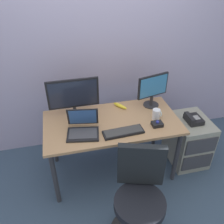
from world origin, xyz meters
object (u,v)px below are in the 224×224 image
desk_phone (193,119)px  keyboard (123,132)px  office_chair (139,201)px  monitor_side (153,89)px  laptop (83,128)px  monitor_main (73,96)px  banana (120,106)px  trackball_mouse (157,124)px  file_cabinet (188,140)px  coffee_mug (156,114)px

desk_phone → keyboard: size_ratio=0.48×
keyboard → office_chair: bearing=-91.1°
monitor_side → laptop: monitor_side is taller
office_chair → monitor_main: bearing=112.7°
office_chair → keyboard: size_ratio=2.27×
desk_phone → monitor_side: 0.59m
keyboard → banana: banana is taller
trackball_mouse → banana: (-0.28, 0.43, -0.00)m
laptop → keyboard: bearing=-15.6°
monitor_main → trackball_mouse: (0.81, -0.39, -0.23)m
monitor_side → trackball_mouse: bearing=-102.0°
trackball_mouse → banana: bearing=123.3°
laptop → office_chair: bearing=-61.5°
file_cabinet → desk_phone: (-0.01, -0.02, 0.33)m
desk_phone → monitor_main: 1.39m
office_chair → monitor_side: bearing=65.1°
banana → monitor_side: bearing=-6.7°
file_cabinet → office_chair: office_chair is taller
file_cabinet → coffee_mug: coffee_mug is taller
monitor_side → office_chair: bearing=-114.9°
monitor_main → coffee_mug: bearing=-17.6°
file_cabinet → banana: 0.96m
keyboard → monitor_main: bearing=135.6°
desk_phone → keyboard: bearing=-168.8°
desk_phone → office_chair: (-0.90, -0.76, -0.20)m
desk_phone → laptop: laptop is taller
laptop → trackball_mouse: 0.77m
laptop → monitor_main: bearing=98.2°
file_cabinet → desk_phone: desk_phone is taller
office_chair → file_cabinet: bearing=40.6°
monitor_main → monitor_side: size_ratio=1.40×
office_chair → banana: bearing=84.5°
desk_phone → laptop: (-1.28, -0.07, 0.15)m
file_cabinet → trackball_mouse: trackball_mouse is taller
monitor_main → monitor_side: bearing=-0.0°
banana → coffee_mug: bearing=-44.1°
file_cabinet → coffee_mug: size_ratio=5.16×
monitor_main → office_chair: bearing=-67.3°
desk_phone → coffee_mug: bearing=-177.8°
desk_phone → keyboard: keyboard is taller
monitor_side → coffee_mug: bearing=-99.8°
desk_phone → banana: 0.86m
coffee_mug → banana: (-0.32, 0.31, -0.04)m
keyboard → desk_phone: bearing=11.2°
office_chair → banana: size_ratio=4.99×
office_chair → trackball_mouse: 0.80m
office_chair → monitor_main: (-0.42, 1.01, 0.55)m
monitor_main → trackball_mouse: bearing=-25.7°
office_chair → laptop: (-0.38, 0.69, 0.35)m
monitor_main → trackball_mouse: 0.92m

